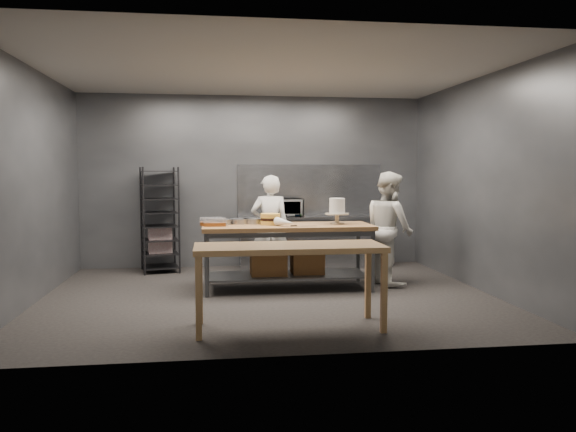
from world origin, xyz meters
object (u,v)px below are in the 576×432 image
Objects in this scene: chef_right at (389,228)px; frosted_cake_stand at (337,208)px; microwave at (287,208)px; near_counter at (289,253)px; chef_behind at (270,227)px; speed_rack at (160,221)px; work_table at (286,249)px; layer_cake at (270,219)px.

frosted_cake_stand is at bearing 89.48° from chef_right.
near_counter is at bearing -97.24° from microwave.
chef_behind is at bearing -111.95° from microwave.
near_counter is at bearing -115.70° from frosted_cake_stand.
near_counter is 4.06m from speed_rack.
chef_right reaches higher than near_counter.
speed_rack is at bearing -177.87° from microwave.
work_table is at bearing 103.75° from chef_behind.
chef_behind is at bearing 88.30° from near_counter.
chef_right is at bearing 162.67° from chef_behind.
layer_cake reaches higher than work_table.
speed_rack is at bearing 147.73° from frosted_cake_stand.
chef_right is at bearing 3.68° from layer_cake.
microwave is at bearing -109.52° from chef_behind.
work_table is 0.49m from layer_cake.
layer_cake is (-0.47, -1.72, -0.05)m from microwave.
work_table is at bearing -97.79° from microwave.
microwave is at bearing 105.73° from frosted_cake_stand.
chef_behind is 0.76m from layer_cake.
speed_rack reaches higher than microwave.
speed_rack is (-1.91, 1.68, 0.28)m from work_table.
speed_rack is (-1.68, 3.70, 0.04)m from near_counter.
microwave reaches higher than layer_cake.
microwave is (0.24, 1.76, 0.48)m from work_table.
work_table is 1.84m from microwave.
speed_rack is 1.04× the size of chef_right.
chef_behind is at bearing 84.56° from layer_cake.
chef_right is at bearing 5.85° from work_table.
chef_right is (3.48, -1.52, -0.02)m from speed_rack.
work_table is 8.60× the size of layer_cake.
frosted_cake_stand is (0.97, 2.02, 0.33)m from near_counter.
work_table is 1.20× the size of near_counter.
microwave is (-1.32, 1.60, 0.21)m from chef_right.
speed_rack reaches higher than work_table.
work_table is 1.59m from chef_right.
speed_rack reaches higher than chef_right.
layer_cake is (-0.96, 0.03, -0.15)m from frosted_cake_stand.
speed_rack is at bearing 114.38° from near_counter.
speed_rack is 3.80m from chef_right.
chef_behind is at bearing 59.45° from chef_right.
speed_rack is at bearing -24.79° from chef_behind.
near_counter is 2.27m from frosted_cake_stand.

